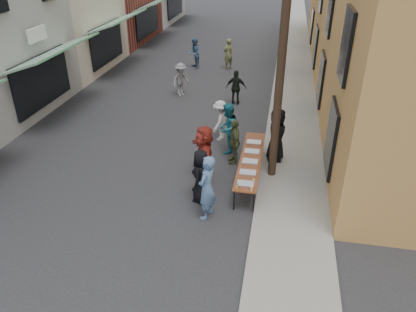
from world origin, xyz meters
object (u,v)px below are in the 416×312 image
at_px(serving_table, 251,160).
at_px(server, 277,135).
at_px(guest_front_a, 201,176).
at_px(guest_front_c, 227,128).
at_px(utility_pole_near, 283,43).
at_px(catering_tray_sausage, 245,184).

distance_m(serving_table, server, 1.54).
xyz_separation_m(guest_front_a, guest_front_c, (0.31, 3.29, 0.11)).
xyz_separation_m(guest_front_c, server, (1.80, -0.45, 0.11)).
relative_size(serving_table, guest_front_c, 2.08).
bearing_deg(utility_pole_near, server, 87.26).
height_order(catering_tray_sausage, server, server).
bearing_deg(utility_pole_near, catering_tray_sausage, -110.56).
bearing_deg(catering_tray_sausage, guest_front_a, 175.79).
distance_m(catering_tray_sausage, guest_front_a, 1.36).
height_order(utility_pole_near, guest_front_c, utility_pole_near).
xyz_separation_m(serving_table, catering_tray_sausage, (0.00, -1.65, 0.08)).
relative_size(serving_table, guest_front_a, 2.35).
relative_size(utility_pole_near, serving_table, 2.25).
relative_size(serving_table, server, 2.07).
bearing_deg(server, guest_front_c, 78.77).
xyz_separation_m(serving_table, server, (0.76, 1.29, 0.36)).
xyz_separation_m(utility_pole_near, catering_tray_sausage, (-0.71, -1.90, -3.71)).
bearing_deg(serving_table, guest_front_a, -131.05).
bearing_deg(utility_pole_near, serving_table, -160.79).
distance_m(serving_table, guest_front_c, 2.04).
height_order(serving_table, guest_front_a, guest_front_a).
bearing_deg(server, guest_front_a, 146.05).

